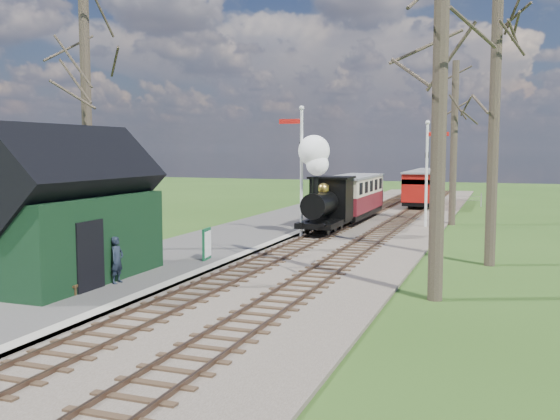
{
  "coord_description": "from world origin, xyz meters",
  "views": [
    {
      "loc": [
        8.28,
        -11.61,
        4.23
      ],
      "look_at": [
        -0.86,
        13.51,
        1.6
      ],
      "focal_mm": 40.0,
      "sensor_mm": 36.0,
      "label": 1
    }
  ],
  "objects_px": {
    "red_carriage_b": "(429,184)",
    "person": "(117,260)",
    "semaphore_near": "(300,162)",
    "sign_board": "(207,244)",
    "coach": "(353,195)",
    "locomotive": "(324,192)",
    "bench": "(77,275)",
    "red_carriage_a": "(420,188)",
    "semaphore_far": "(428,166)",
    "station_shed": "(68,213)"
  },
  "relations": [
    {
      "from": "locomotive",
      "to": "red_carriage_b",
      "type": "distance_m",
      "value": 21.1
    },
    {
      "from": "person",
      "to": "semaphore_far",
      "type": "bearing_deg",
      "value": -21.69
    },
    {
      "from": "locomotive",
      "to": "bench",
      "type": "height_order",
      "value": "locomotive"
    },
    {
      "from": "semaphore_far",
      "to": "locomotive",
      "type": "bearing_deg",
      "value": -134.19
    },
    {
      "from": "locomotive",
      "to": "bench",
      "type": "relative_size",
      "value": 2.85
    },
    {
      "from": "locomotive",
      "to": "coach",
      "type": "relative_size",
      "value": 0.63
    },
    {
      "from": "station_shed",
      "to": "semaphore_near",
      "type": "distance_m",
      "value": 12.58
    },
    {
      "from": "red_carriage_b",
      "to": "bench",
      "type": "relative_size",
      "value": 3.04
    },
    {
      "from": "semaphore_near",
      "to": "semaphore_far",
      "type": "xyz_separation_m",
      "value": [
        5.14,
        6.0,
        -0.27
      ]
    },
    {
      "from": "red_carriage_a",
      "to": "bench",
      "type": "xyz_separation_m",
      "value": [
        -5.81,
        -29.99,
        -0.84
      ]
    },
    {
      "from": "station_shed",
      "to": "coach",
      "type": "bearing_deg",
      "value": 77.61
    },
    {
      "from": "semaphore_far",
      "to": "red_carriage_b",
      "type": "xyz_separation_m",
      "value": [
        -1.77,
        16.41,
        -1.89
      ]
    },
    {
      "from": "semaphore_near",
      "to": "red_carriage_a",
      "type": "relative_size",
      "value": 1.25
    },
    {
      "from": "red_carriage_b",
      "to": "person",
      "type": "relative_size",
      "value": 3.53
    },
    {
      "from": "coach",
      "to": "sign_board",
      "type": "height_order",
      "value": "coach"
    },
    {
      "from": "sign_board",
      "to": "person",
      "type": "relative_size",
      "value": 0.82
    },
    {
      "from": "station_shed",
      "to": "semaphore_far",
      "type": "xyz_separation_m",
      "value": [
        8.67,
        18.0,
        1.08
      ]
    },
    {
      "from": "locomotive",
      "to": "sign_board",
      "type": "relative_size",
      "value": 4.05
    },
    {
      "from": "sign_board",
      "to": "bench",
      "type": "distance_m",
      "value": 5.84
    },
    {
      "from": "semaphore_far",
      "to": "red_carriage_b",
      "type": "relative_size",
      "value": 1.15
    },
    {
      "from": "sign_board",
      "to": "bench",
      "type": "relative_size",
      "value": 0.7
    },
    {
      "from": "red_carriage_b",
      "to": "person",
      "type": "bearing_deg",
      "value": -98.68
    },
    {
      "from": "semaphore_far",
      "to": "red_carriage_a",
      "type": "height_order",
      "value": "semaphore_far"
    },
    {
      "from": "bench",
      "to": "person",
      "type": "height_order",
      "value": "person"
    },
    {
      "from": "locomotive",
      "to": "red_carriage_b",
      "type": "xyz_separation_m",
      "value": [
        2.61,
        20.93,
        -0.68
      ]
    },
    {
      "from": "station_shed",
      "to": "red_carriage_b",
      "type": "distance_m",
      "value": 35.11
    },
    {
      "from": "locomotive",
      "to": "person",
      "type": "bearing_deg",
      "value": -101.1
    },
    {
      "from": "semaphore_near",
      "to": "locomotive",
      "type": "height_order",
      "value": "semaphore_near"
    },
    {
      "from": "coach",
      "to": "person",
      "type": "height_order",
      "value": "coach"
    },
    {
      "from": "station_shed",
      "to": "red_carriage_a",
      "type": "height_order",
      "value": "station_shed"
    },
    {
      "from": "locomotive",
      "to": "red_carriage_b",
      "type": "relative_size",
      "value": 0.94
    },
    {
      "from": "station_shed",
      "to": "person",
      "type": "bearing_deg",
      "value": 2.85
    },
    {
      "from": "sign_board",
      "to": "bench",
      "type": "xyz_separation_m",
      "value": [
        -1.29,
        -5.69,
        -0.15
      ]
    },
    {
      "from": "semaphore_far",
      "to": "bench",
      "type": "relative_size",
      "value": 3.5
    },
    {
      "from": "red_carriage_b",
      "to": "bench",
      "type": "bearing_deg",
      "value": -99.29
    },
    {
      "from": "semaphore_near",
      "to": "sign_board",
      "type": "bearing_deg",
      "value": -98.85
    },
    {
      "from": "bench",
      "to": "sign_board",
      "type": "bearing_deg",
      "value": 77.26
    },
    {
      "from": "red_carriage_a",
      "to": "red_carriage_b",
      "type": "relative_size",
      "value": 1.0
    },
    {
      "from": "station_shed",
      "to": "coach",
      "type": "relative_size",
      "value": 0.84
    },
    {
      "from": "coach",
      "to": "red_carriage_b",
      "type": "xyz_separation_m",
      "value": [
        2.6,
        14.86,
        -0.1
      ]
    },
    {
      "from": "semaphore_near",
      "to": "locomotive",
      "type": "bearing_deg",
      "value": 63.05
    },
    {
      "from": "locomotive",
      "to": "red_carriage_b",
      "type": "height_order",
      "value": "locomotive"
    },
    {
      "from": "station_shed",
      "to": "locomotive",
      "type": "bearing_deg",
      "value": 72.38
    },
    {
      "from": "locomotive",
      "to": "red_carriage_a",
      "type": "bearing_deg",
      "value": 80.39
    },
    {
      "from": "station_shed",
      "to": "bench",
      "type": "distance_m",
      "value": 2.25
    },
    {
      "from": "semaphore_near",
      "to": "red_carriage_b",
      "type": "relative_size",
      "value": 1.25
    },
    {
      "from": "sign_board",
      "to": "station_shed",
      "type": "bearing_deg",
      "value": -117.26
    },
    {
      "from": "station_shed",
      "to": "semaphore_near",
      "type": "bearing_deg",
      "value": 73.62
    },
    {
      "from": "semaphore_near",
      "to": "locomotive",
      "type": "relative_size",
      "value": 1.33
    },
    {
      "from": "person",
      "to": "coach",
      "type": "bearing_deg",
      "value": -8.04
    }
  ]
}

